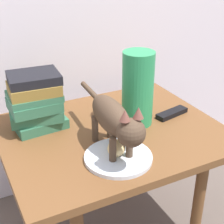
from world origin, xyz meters
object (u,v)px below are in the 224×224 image
at_px(bread_roll, 116,148).
at_px(book_stack, 35,102).
at_px(cat, 114,119).
at_px(tv_remote, 171,113).
at_px(plate, 118,157).
at_px(side_table, 112,144).
at_px(green_vase, 138,89).

relative_size(bread_roll, book_stack, 0.36).
xyz_separation_m(cat, tv_remote, (0.35, 0.15, -0.12)).
xyz_separation_m(plate, tv_remote, (0.35, 0.19, 0.00)).
relative_size(cat, tv_remote, 3.20).
bearing_deg(side_table, green_vase, 6.81).
height_order(plate, green_vase, green_vase).
bearing_deg(plate, side_table, 69.39).
xyz_separation_m(side_table, tv_remote, (0.28, 0.00, 0.07)).
distance_m(cat, book_stack, 0.35).
relative_size(green_vase, tv_remote, 1.96).
bearing_deg(cat, plate, -96.78).
xyz_separation_m(plate, green_vase, (0.19, 0.20, 0.14)).
relative_size(side_table, bread_roll, 10.49).
bearing_deg(cat, book_stack, 121.69).
bearing_deg(bread_roll, side_table, 67.84).
bearing_deg(plate, cat, 83.22).
height_order(cat, book_stack, cat).
bearing_deg(plate, tv_remote, 28.01).
bearing_deg(book_stack, plate, -61.85).
xyz_separation_m(plate, bread_roll, (-0.00, 0.01, 0.03)).
bearing_deg(side_table, plate, -110.61).
xyz_separation_m(side_table, green_vase, (0.12, 0.01, 0.21)).
bearing_deg(plate, bread_roll, 97.95).
height_order(bread_roll, book_stack, book_stack).
height_order(cat, tv_remote, cat).
distance_m(side_table, green_vase, 0.24).
height_order(side_table, plate, plate).
distance_m(side_table, plate, 0.21).
bearing_deg(bread_roll, cat, 77.70).
height_order(cat, green_vase, green_vase).
bearing_deg(cat, bread_roll, -102.30).
bearing_deg(green_vase, book_stack, 159.06).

